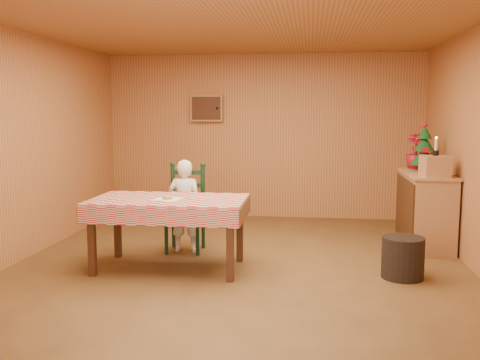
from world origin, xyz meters
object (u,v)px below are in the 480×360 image
object	(u,v)px
dining_table	(169,206)
shelf_unit	(425,209)
seated_child	(185,206)
christmas_tree	(424,149)
crate	(435,166)
ladder_chair	(186,210)
storage_bin	(403,258)

from	to	relation	value
dining_table	shelf_unit	bearing A→B (deg)	25.70
seated_child	shelf_unit	distance (m)	3.03
dining_table	christmas_tree	world-z (taller)	christmas_tree
crate	dining_table	bearing A→B (deg)	-160.98
seated_child	shelf_unit	bearing A→B (deg)	-166.83
seated_child	crate	distance (m)	3.01
ladder_chair	storage_bin	distance (m)	2.60
ladder_chair	crate	distance (m)	3.02
dining_table	crate	distance (m)	3.15
ladder_chair	seated_child	size ratio (longest dim) A/B	0.96
dining_table	ladder_chair	xyz separation A→B (m)	(-0.00, 0.79, -0.18)
christmas_tree	crate	bearing A→B (deg)	-90.00
crate	christmas_tree	world-z (taller)	christmas_tree
storage_bin	christmas_tree	bearing A→B (deg)	73.23
crate	christmas_tree	size ratio (longest dim) A/B	0.48
seated_child	storage_bin	xyz separation A→B (m)	(2.45, -0.75, -0.35)
seated_child	shelf_unit	xyz separation A→B (m)	(2.95, 0.69, -0.10)
crate	storage_bin	size ratio (longest dim) A/B	0.71
dining_table	storage_bin	world-z (taller)	dining_table
dining_table	christmas_tree	distance (m)	3.44
storage_bin	ladder_chair	bearing A→B (deg)	161.81
seated_child	crate	world-z (taller)	crate
ladder_chair	storage_bin	size ratio (longest dim) A/B	2.54
ladder_chair	christmas_tree	size ratio (longest dim) A/B	1.74
dining_table	crate	xyz separation A→B (m)	(2.96, 1.02, 0.37)
shelf_unit	storage_bin	size ratio (longest dim) A/B	2.92
christmas_tree	storage_bin	xyz separation A→B (m)	(-0.51, -1.69, -1.00)
ladder_chair	storage_bin	bearing A→B (deg)	-18.19
dining_table	storage_bin	distance (m)	2.50
shelf_unit	crate	distance (m)	0.71
dining_table	ladder_chair	bearing A→B (deg)	90.00
ladder_chair	crate	world-z (taller)	crate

